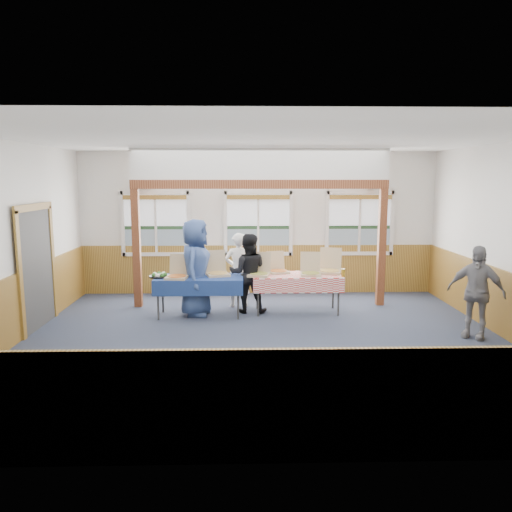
% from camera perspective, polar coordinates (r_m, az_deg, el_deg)
% --- Properties ---
extents(floor, '(8.00, 8.00, 0.00)m').
position_cam_1_polar(floor, '(8.19, 0.99, -9.71)').
color(floor, '#252B3C').
rests_on(floor, ground).
extents(ceiling, '(8.00, 8.00, 0.00)m').
position_cam_1_polar(ceiling, '(7.78, 1.05, 13.22)').
color(ceiling, white).
rests_on(ceiling, wall_back).
extents(wall_back, '(8.00, 0.00, 8.00)m').
position_cam_1_polar(wall_back, '(11.31, 0.24, 3.76)').
color(wall_back, silver).
rests_on(wall_back, floor).
extents(wall_front, '(8.00, 0.00, 8.00)m').
position_cam_1_polar(wall_front, '(4.39, 3.02, -4.46)').
color(wall_front, silver).
rests_on(wall_front, floor).
extents(wall_left, '(0.00, 8.00, 8.00)m').
position_cam_1_polar(wall_left, '(8.63, -26.56, 1.22)').
color(wall_left, silver).
rests_on(wall_left, floor).
extents(wainscot_back, '(7.98, 0.05, 1.10)m').
position_cam_1_polar(wainscot_back, '(11.42, 0.24, -1.50)').
color(wainscot_back, brown).
rests_on(wainscot_back, floor).
extents(wainscot_front, '(7.98, 0.05, 1.10)m').
position_cam_1_polar(wainscot_front, '(4.76, 2.89, -16.78)').
color(wainscot_front, brown).
rests_on(wainscot_front, floor).
extents(wainscot_left, '(0.05, 6.98, 1.10)m').
position_cam_1_polar(wainscot_left, '(8.81, -25.94, -5.56)').
color(wainscot_left, brown).
rests_on(wainscot_left, floor).
extents(wainscot_right, '(0.05, 6.98, 1.10)m').
position_cam_1_polar(wainscot_right, '(9.11, 26.95, -5.17)').
color(wainscot_right, brown).
rests_on(wainscot_right, floor).
extents(cased_opening, '(0.06, 1.30, 2.10)m').
position_cam_1_polar(cased_opening, '(9.51, -23.84, -1.33)').
color(cased_opening, '#333333').
rests_on(cased_opening, wall_left).
extents(window_left, '(1.56, 0.10, 1.46)m').
position_cam_1_polar(window_left, '(11.42, -11.39, 4.03)').
color(window_left, silver).
rests_on(window_left, wall_back).
extents(window_mid, '(1.56, 0.10, 1.46)m').
position_cam_1_polar(window_mid, '(11.26, 0.25, 4.14)').
color(window_mid, silver).
rests_on(window_mid, wall_back).
extents(window_right, '(1.56, 0.10, 1.46)m').
position_cam_1_polar(window_right, '(11.56, 11.75, 4.08)').
color(window_right, silver).
rests_on(window_right, wall_back).
extents(post_left, '(0.15, 0.15, 2.40)m').
position_cam_1_polar(post_left, '(10.38, -13.48, 0.83)').
color(post_left, '#542512').
rests_on(post_left, floor).
extents(post_right, '(0.15, 0.15, 2.40)m').
position_cam_1_polar(post_right, '(10.54, 14.16, 0.93)').
color(post_right, '#542512').
rests_on(post_right, floor).
extents(cross_beam, '(5.15, 0.18, 0.18)m').
position_cam_1_polar(cross_beam, '(10.06, 0.46, 8.20)').
color(cross_beam, '#542512').
rests_on(cross_beam, post_left).
extents(table_left, '(1.74, 0.93, 0.76)m').
position_cam_1_polar(table_left, '(9.54, -6.52, -2.76)').
color(table_left, '#333333').
rests_on(table_left, floor).
extents(table_right, '(1.83, 1.11, 0.76)m').
position_cam_1_polar(table_right, '(9.76, 4.71, -2.46)').
color(table_right, '#333333').
rests_on(table_right, floor).
extents(pizza_box_a, '(0.45, 0.52, 0.42)m').
position_cam_1_polar(pizza_box_a, '(9.45, -8.98, -2.13)').
color(pizza_box_a, tan).
rests_on(pizza_box_a, table_left).
extents(pizza_box_b, '(0.53, 0.60, 0.46)m').
position_cam_1_polar(pizza_box_b, '(9.65, -4.44, -1.80)').
color(pizza_box_b, tan).
rests_on(pizza_box_b, table_left).
extents(pizza_box_c, '(0.48, 0.55, 0.43)m').
position_cam_1_polar(pizza_box_c, '(9.59, 0.37, -1.86)').
color(pizza_box_c, tan).
rests_on(pizza_box_c, table_right).
extents(pizza_box_d, '(0.47, 0.53, 0.40)m').
position_cam_1_polar(pizza_box_d, '(9.89, 2.53, -1.55)').
color(pizza_box_d, tan).
rests_on(pizza_box_d, table_right).
extents(pizza_box_e, '(0.43, 0.51, 0.42)m').
position_cam_1_polar(pizza_box_e, '(9.69, 6.26, -1.80)').
color(pizza_box_e, tan).
rests_on(pizza_box_e, table_right).
extents(pizza_box_f, '(0.55, 0.62, 0.47)m').
position_cam_1_polar(pizza_box_f, '(9.96, 8.41, -1.52)').
color(pizza_box_f, tan).
rests_on(pizza_box_f, table_right).
extents(veggie_tray, '(0.39, 0.39, 0.09)m').
position_cam_1_polar(veggie_tray, '(9.62, -10.99, -2.20)').
color(veggie_tray, black).
rests_on(veggie_tray, table_left).
extents(drink_glass, '(0.07, 0.07, 0.15)m').
position_cam_1_polar(drink_glass, '(9.62, 9.92, -1.90)').
color(drink_glass, olive).
rests_on(drink_glass, table_right).
extents(woman_white, '(0.62, 0.47, 1.53)m').
position_cam_1_polar(woman_white, '(10.14, -2.05, -1.62)').
color(woman_white, white).
rests_on(woman_white, floor).
extents(woman_black, '(0.80, 0.64, 1.55)m').
position_cam_1_polar(woman_black, '(9.74, -0.92, -1.97)').
color(woman_black, black).
rests_on(woman_black, floor).
extents(man_blue, '(0.70, 0.97, 1.85)m').
position_cam_1_polar(man_blue, '(9.57, -6.93, -1.32)').
color(man_blue, '#32487D').
rests_on(man_blue, floor).
extents(person_grey, '(0.94, 0.85, 1.54)m').
position_cam_1_polar(person_grey, '(8.94, 23.82, -3.77)').
color(person_grey, gray).
rests_on(person_grey, floor).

